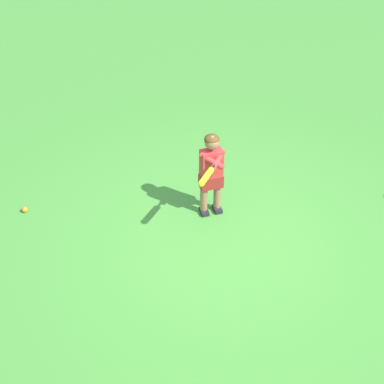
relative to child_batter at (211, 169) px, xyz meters
name	(u,v)px	position (x,y,z in m)	size (l,w,h in m)	color
ground_plane	(228,244)	(-0.53, 0.23, -0.65)	(40.00, 40.00, 0.00)	#479338
child_batter	(211,169)	(0.00, 0.00, 0.00)	(0.52, 0.69, 1.08)	#232328
play_ball_behind_batter	(25,209)	(1.53, 1.67, -0.61)	(0.07, 0.07, 0.07)	orange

